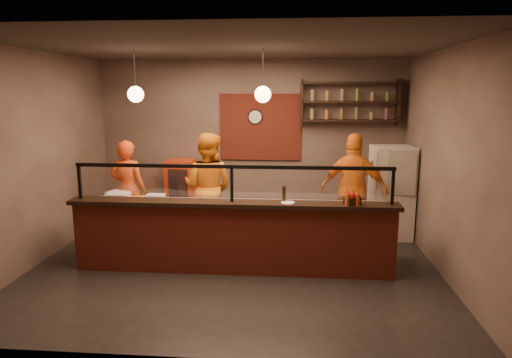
# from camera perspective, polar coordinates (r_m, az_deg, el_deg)

# --- Properties ---
(floor) EXTENTS (6.00, 6.00, 0.00)m
(floor) POSITION_cam_1_polar(r_m,az_deg,el_deg) (7.08, -2.60, -10.61)
(floor) COLOR black
(floor) RESTS_ON ground
(ceiling) EXTENTS (6.00, 6.00, 0.00)m
(ceiling) POSITION_cam_1_polar(r_m,az_deg,el_deg) (6.61, -2.85, 16.15)
(ceiling) COLOR #3B352E
(ceiling) RESTS_ON wall_back
(wall_back) EXTENTS (6.00, 0.00, 6.00)m
(wall_back) POSITION_cam_1_polar(r_m,az_deg,el_deg) (9.12, -0.69, 4.65)
(wall_back) COLOR #735E54
(wall_back) RESTS_ON floor
(wall_left) EXTENTS (0.00, 5.00, 5.00)m
(wall_left) POSITION_cam_1_polar(r_m,az_deg,el_deg) (7.65, -25.63, 2.36)
(wall_left) COLOR #735E54
(wall_left) RESTS_ON floor
(wall_right) EXTENTS (0.00, 5.00, 5.00)m
(wall_right) POSITION_cam_1_polar(r_m,az_deg,el_deg) (6.94, 22.66, 1.83)
(wall_right) COLOR #735E54
(wall_right) RESTS_ON floor
(wall_front) EXTENTS (6.00, 0.00, 6.00)m
(wall_front) POSITION_cam_1_polar(r_m,az_deg,el_deg) (4.24, -7.08, -2.75)
(wall_front) COLOR #735E54
(wall_front) RESTS_ON floor
(brick_patch) EXTENTS (1.60, 0.04, 1.30)m
(brick_patch) POSITION_cam_1_polar(r_m,az_deg,el_deg) (9.05, 0.56, 6.51)
(brick_patch) COLOR maroon
(brick_patch) RESTS_ON wall_back
(service_counter) EXTENTS (4.60, 0.25, 1.00)m
(service_counter) POSITION_cam_1_polar(r_m,az_deg,el_deg) (6.63, -2.97, -7.53)
(service_counter) COLOR maroon
(service_counter) RESTS_ON floor
(counter_ledge) EXTENTS (4.70, 0.37, 0.06)m
(counter_ledge) POSITION_cam_1_polar(r_m,az_deg,el_deg) (6.48, -3.02, -3.08)
(counter_ledge) COLOR black
(counter_ledge) RESTS_ON service_counter
(worktop_cabinet) EXTENTS (4.60, 0.75, 0.85)m
(worktop_cabinet) POSITION_cam_1_polar(r_m,az_deg,el_deg) (7.12, -2.42, -6.84)
(worktop_cabinet) COLOR gray
(worktop_cabinet) RESTS_ON floor
(worktop) EXTENTS (4.60, 0.75, 0.05)m
(worktop) POSITION_cam_1_polar(r_m,az_deg,el_deg) (7.00, -2.45, -3.33)
(worktop) COLOR silver
(worktop) RESTS_ON worktop_cabinet
(sneeze_guard) EXTENTS (4.50, 0.05, 0.52)m
(sneeze_guard) POSITION_cam_1_polar(r_m,az_deg,el_deg) (6.41, -3.05, -0.12)
(sneeze_guard) COLOR white
(sneeze_guard) RESTS_ON counter_ledge
(wall_shelving) EXTENTS (1.84, 0.28, 0.85)m
(wall_shelving) POSITION_cam_1_polar(r_m,az_deg,el_deg) (8.91, 11.61, 9.44)
(wall_shelving) COLOR black
(wall_shelving) RESTS_ON wall_back
(wall_clock) EXTENTS (0.30, 0.04, 0.30)m
(wall_clock) POSITION_cam_1_polar(r_m,az_deg,el_deg) (9.03, -0.08, 7.77)
(wall_clock) COLOR black
(wall_clock) RESTS_ON wall_back
(pendant_left) EXTENTS (0.24, 0.24, 0.77)m
(pendant_left) POSITION_cam_1_polar(r_m,az_deg,el_deg) (7.13, -14.81, 10.21)
(pendant_left) COLOR black
(pendant_left) RESTS_ON ceiling
(pendant_right) EXTENTS (0.24, 0.24, 0.77)m
(pendant_right) POSITION_cam_1_polar(r_m,az_deg,el_deg) (6.74, 0.86, 10.55)
(pendant_right) COLOR black
(pendant_right) RESTS_ON ceiling
(cook_left) EXTENTS (0.69, 0.49, 1.77)m
(cook_left) POSITION_cam_1_polar(r_m,az_deg,el_deg) (8.37, -15.70, -1.30)
(cook_left) COLOR #EA4816
(cook_left) RESTS_ON floor
(cook_mid) EXTENTS (1.07, 0.93, 1.90)m
(cook_mid) POSITION_cam_1_polar(r_m,az_deg,el_deg) (7.99, -6.01, -1.03)
(cook_mid) COLOR orange
(cook_mid) RESTS_ON floor
(cook_right) EXTENTS (1.21, 0.76, 1.91)m
(cook_right) POSITION_cam_1_polar(r_m,az_deg,el_deg) (7.86, 12.13, -1.36)
(cook_right) COLOR orange
(cook_right) RESTS_ON floor
(fridge) EXTENTS (0.74, 0.70, 1.65)m
(fridge) POSITION_cam_1_polar(r_m,az_deg,el_deg) (8.46, 16.51, -1.62)
(fridge) COLOR beige
(fridge) RESTS_ON floor
(red_cooler) EXTENTS (0.58, 0.54, 1.27)m
(red_cooler) POSITION_cam_1_polar(r_m,az_deg,el_deg) (9.16, -9.26, -1.57)
(red_cooler) COLOR red
(red_cooler) RESTS_ON floor
(pizza_dough) EXTENTS (0.74, 0.74, 0.01)m
(pizza_dough) POSITION_cam_1_polar(r_m,az_deg,el_deg) (7.11, -6.31, -2.90)
(pizza_dough) COLOR beige
(pizza_dough) RESTS_ON worktop
(prep_tub_a) EXTENTS (0.36, 0.32, 0.15)m
(prep_tub_a) POSITION_cam_1_polar(r_m,az_deg,el_deg) (7.48, -16.91, -2.08)
(prep_tub_a) COLOR silver
(prep_tub_a) RESTS_ON worktop
(prep_tub_b) EXTENTS (0.27, 0.22, 0.13)m
(prep_tub_b) POSITION_cam_1_polar(r_m,az_deg,el_deg) (7.19, -12.49, -2.44)
(prep_tub_b) COLOR silver
(prep_tub_b) RESTS_ON worktop
(prep_tub_c) EXTENTS (0.34, 0.28, 0.16)m
(prep_tub_c) POSITION_cam_1_polar(r_m,az_deg,el_deg) (7.28, -16.82, -2.37)
(prep_tub_c) COLOR silver
(prep_tub_c) RESTS_ON worktop
(rolling_pin) EXTENTS (0.36, 0.12, 0.06)m
(rolling_pin) POSITION_cam_1_polar(r_m,az_deg,el_deg) (7.48, -14.54, -2.29)
(rolling_pin) COLOR yellow
(rolling_pin) RESTS_ON worktop
(condiment_caddy) EXTENTS (0.25, 0.23, 0.11)m
(condiment_caddy) POSITION_cam_1_polar(r_m,az_deg,el_deg) (6.41, 11.92, -2.67)
(condiment_caddy) COLOR black
(condiment_caddy) RESTS_ON counter_ledge
(pepper_mill) EXTENTS (0.05, 0.05, 0.23)m
(pepper_mill) POSITION_cam_1_polar(r_m,az_deg,el_deg) (6.44, 3.52, -1.87)
(pepper_mill) COLOR black
(pepper_mill) RESTS_ON counter_ledge
(small_plate) EXTENTS (0.21, 0.21, 0.01)m
(small_plate) POSITION_cam_1_polar(r_m,az_deg,el_deg) (6.38, 4.02, -2.97)
(small_plate) COLOR white
(small_plate) RESTS_ON counter_ledge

